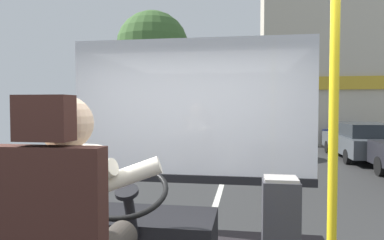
{
  "coord_description": "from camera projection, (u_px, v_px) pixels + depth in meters",
  "views": [
    {
      "loc": [
        0.56,
        -1.82,
        1.89
      ],
      "look_at": [
        0.05,
        1.37,
        1.76
      ],
      "focal_mm": 31.89,
      "sensor_mm": 36.0,
      "label": 1
    }
  ],
  "objects": [
    {
      "name": "ground",
      "position": [
        227.0,
        167.0,
        10.64
      ],
      "size": [
        18.0,
        44.0,
        0.06
      ],
      "color": "#303030"
    },
    {
      "name": "bus_driver",
      "position": [
        74.0,
        215.0,
        1.57
      ],
      "size": [
        0.74,
        0.6,
        0.86
      ],
      "color": "#332D28",
      "rests_on": "driver_seat"
    },
    {
      "name": "steering_console",
      "position": [
        145.0,
        237.0,
        2.68
      ],
      "size": [
        1.1,
        0.98,
        0.81
      ],
      "color": "black",
      "rests_on": "bus_floor"
    },
    {
      "name": "handrail_pole",
      "position": [
        333.0,
        134.0,
        1.59
      ],
      "size": [
        0.04,
        0.04,
        2.26
      ],
      "color": "yellow",
      "rests_on": "bus_floor"
    },
    {
      "name": "windshield_panel",
      "position": [
        191.0,
        127.0,
        3.49
      ],
      "size": [
        2.5,
        0.08,
        1.48
      ],
      "color": "white"
    },
    {
      "name": "street_tree",
      "position": [
        153.0,
        48.0,
        13.48
      ],
      "size": [
        2.84,
        2.84,
        5.64
      ],
      "color": "#4C3828",
      "rests_on": "ground"
    },
    {
      "name": "shop_building",
      "position": [
        372.0,
        61.0,
        17.31
      ],
      "size": [
        10.99,
        4.37,
        8.43
      ],
      "color": "#BCB29E",
      "rests_on": "ground"
    },
    {
      "name": "parked_car_charcoal",
      "position": [
        363.0,
        140.0,
        12.19
      ],
      "size": [
        1.9,
        4.31,
        1.29
      ],
      "color": "#474C51",
      "rests_on": "ground"
    },
    {
      "name": "parked_car_blue",
      "position": [
        334.0,
        131.0,
        17.15
      ],
      "size": [
        1.85,
        3.83,
        1.28
      ],
      "color": "navy",
      "rests_on": "ground"
    }
  ]
}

